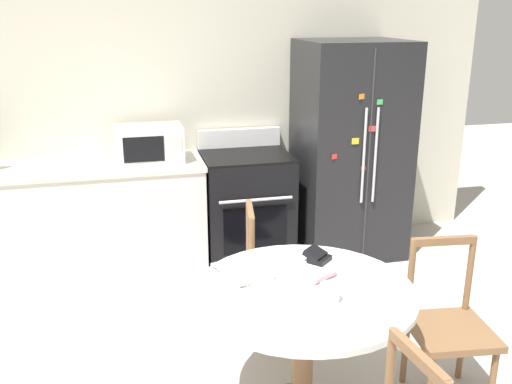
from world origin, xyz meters
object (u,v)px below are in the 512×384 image
Objects in this scene: dining_chair_far at (275,275)px; refrigerator at (350,150)px; microwave at (149,144)px; oven_range at (247,205)px; dining_chair_right at (448,328)px; candle_glass at (330,294)px; wallet at (317,256)px.

refrigerator is at bearing 150.39° from dining_chair_far.
dining_chair_far is at bearing -62.77° from microwave.
oven_range is 1.20× the size of dining_chair_right.
dining_chair_far and dining_chair_right have the same top height.
refrigerator is at bearing 65.48° from candle_glass.
candle_glass is (-0.11, -2.29, 0.34)m from oven_range.
dining_chair_far is at bearing 100.03° from wallet.
dining_chair_far is at bearing 89.84° from candle_glass.
refrigerator is at bearing -4.48° from oven_range.
refrigerator is 3.41× the size of microwave.
candle_glass is (0.69, -2.33, -0.24)m from microwave.
refrigerator reaches higher than candle_glass.
dining_chair_far is 1.00× the size of dining_chair_right.
dining_chair_far is (-1.01, -1.24, -0.49)m from refrigerator.
microwave is at bearing -143.26° from dining_chair_far.
oven_range reaches higher than candle_glass.
dining_chair_right is 0.81m from wallet.
microwave reaches higher than dining_chair_far.
dining_chair_right is at bearing 10.58° from candle_glass.
dining_chair_right is 9.52× the size of candle_glass.
refrigerator is 2.05× the size of dining_chair_right.
wallet is at bearing -67.24° from microwave.
oven_range is at bearing 175.52° from refrigerator.
refrigerator reaches higher than wallet.
dining_chair_right reaches higher than candle_glass.
oven_range reaches higher than wallet.
dining_chair_far is at bearing -41.54° from dining_chair_right.
dining_chair_far is 5.17× the size of wallet.
microwave is at bearing 177.07° from oven_range.
microwave reaches higher than oven_range.
wallet is (0.79, -1.88, -0.25)m from microwave.
wallet is at bearing -18.40° from dining_chair_right.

